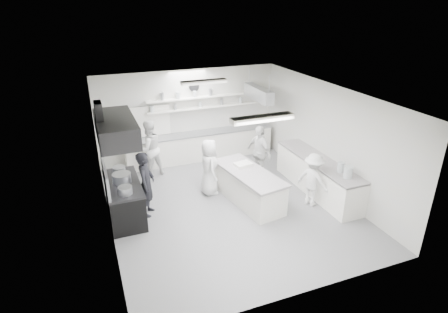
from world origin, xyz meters
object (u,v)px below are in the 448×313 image
object	(u,v)px
stove	(125,201)
prep_island	(249,187)
back_counter	(201,146)
right_counter	(317,176)
cook_stove	(146,184)
cook_back	(149,149)

from	to	relation	value
stove	prep_island	size ratio (longest dim) A/B	0.79
back_counter	right_counter	world-z (taller)	right_counter
cook_stove	cook_back	bearing A→B (deg)	11.12
right_counter	cook_back	world-z (taller)	cook_back
back_counter	cook_back	world-z (taller)	cook_back
stove	prep_island	xyz separation A→B (m)	(3.20, -0.42, -0.03)
stove	cook_stove	bearing A→B (deg)	-6.79
back_counter	cook_stove	size ratio (longest dim) A/B	2.95
back_counter	cook_back	size ratio (longest dim) A/B	2.82
stove	back_counter	distance (m)	4.03
cook_back	stove	bearing A→B (deg)	46.70
right_counter	prep_island	size ratio (longest dim) A/B	1.46
stove	right_counter	distance (m)	5.28
back_counter	right_counter	size ratio (longest dim) A/B	1.52
right_counter	cook_back	size ratio (longest dim) A/B	1.86
stove	cook_back	distance (m)	2.42
cook_stove	cook_back	xyz separation A→B (m)	(0.49, 2.20, 0.04)
back_counter	cook_back	distance (m)	2.01
right_counter	cook_stove	bearing A→B (deg)	173.51
cook_back	prep_island	bearing A→B (deg)	113.11
cook_stove	cook_back	world-z (taller)	cook_back
prep_island	cook_back	bearing A→B (deg)	120.88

